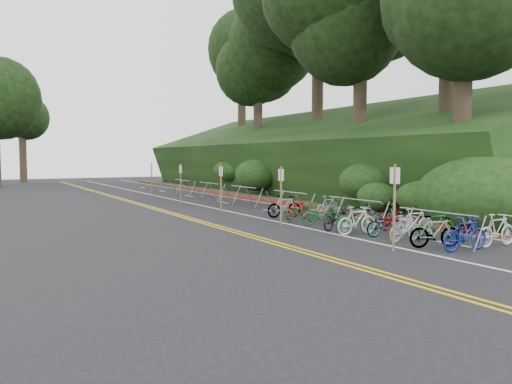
# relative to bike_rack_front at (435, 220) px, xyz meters

# --- Properties ---
(ground) EXTENTS (120.00, 120.00, 0.00)m
(ground) POSITION_rel_bike_rack_front_xyz_m (-2.45, 1.65, -0.83)
(ground) COLOR black
(ground) RESTS_ON ground
(road_markings) EXTENTS (7.47, 80.00, 0.01)m
(road_markings) POSITION_rel_bike_rack_front_xyz_m (-1.82, 11.74, -0.83)
(road_markings) COLOR gold
(road_markings) RESTS_ON ground
(red_curb) EXTENTS (0.25, 28.00, 0.10)m
(red_curb) POSITION_rel_bike_rack_front_xyz_m (3.25, 13.65, -0.78)
(red_curb) COLOR maroon
(red_curb) RESTS_ON ground
(embankment) EXTENTS (14.30, 48.14, 9.11)m
(embankment) POSITION_rel_bike_rack_front_xyz_m (10.51, 20.68, 1.73)
(embankment) COLOR black
(embankment) RESTS_ON ground
(tree_cluster) EXTENTS (33.32, 54.77, 19.95)m
(tree_cluster) POSITION_rel_bike_rack_front_xyz_m (7.31, 23.68, 11.58)
(tree_cluster) COLOR #2D2319
(tree_cluster) RESTS_ON ground
(bike_rack_front) EXTENTS (1.12, 3.15, 1.12)m
(bike_rack_front) POSITION_rel_bike_rack_front_xyz_m (0.00, 0.00, 0.00)
(bike_rack_front) COLOR gray
(bike_rack_front) RESTS_ON ground
(bike_racks_rest) EXTENTS (1.14, 23.00, 1.17)m
(bike_racks_rest) POSITION_rel_bike_rack_front_xyz_m (0.55, 14.65, 0.02)
(bike_racks_rest) COLOR gray
(bike_racks_rest) RESTS_ON ground
(signpost_near) EXTENTS (0.08, 0.40, 2.69)m
(signpost_near) POSITION_rel_bike_rack_front_xyz_m (-2.02, -0.15, 0.70)
(signpost_near) COLOR brown
(signpost_near) RESTS_ON ground
(signposts_rest) EXTENTS (0.08, 18.40, 2.50)m
(signposts_rest) POSITION_rel_bike_rack_front_xyz_m (-1.85, 15.65, 0.60)
(signposts_rest) COLOR brown
(signposts_rest) RESTS_ON ground
(bike_front) EXTENTS (0.58, 1.80, 1.07)m
(bike_front) POSITION_rel_bike_rack_front_xyz_m (-0.81, 2.96, -0.30)
(bike_front) COLOR beige
(bike_front) RESTS_ON ground
(bike_valet) EXTENTS (3.50, 11.98, 1.09)m
(bike_valet) POSITION_rel_bike_rack_front_xyz_m (0.51, 3.90, -0.35)
(bike_valet) COLOR navy
(bike_valet) RESTS_ON ground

